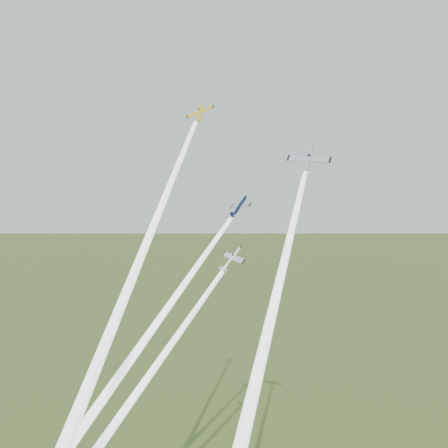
# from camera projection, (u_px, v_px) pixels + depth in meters

# --- Properties ---
(plane_yellow) EXTENTS (9.15, 6.59, 7.75)m
(plane_yellow) POSITION_uv_depth(u_px,v_px,m) (199.00, 113.00, 125.28)
(plane_yellow) COLOR yellow
(smoke_trail_yellow) EXTENTS (14.16, 50.24, 56.42)m
(smoke_trail_yellow) POSITION_uv_depth(u_px,v_px,m) (139.00, 261.00, 103.07)
(smoke_trail_yellow) COLOR white
(plane_navy) EXTENTS (7.77, 7.38, 6.32)m
(plane_navy) POSITION_uv_depth(u_px,v_px,m) (239.00, 207.00, 120.29)
(plane_navy) COLOR #0B1633
(smoke_trail_navy) EXTENTS (17.47, 44.04, 50.62)m
(smoke_trail_navy) POSITION_uv_depth(u_px,v_px,m) (138.00, 349.00, 108.81)
(smoke_trail_navy) COLOR white
(plane_silver_right) EXTENTS (9.64, 8.65, 7.84)m
(plane_silver_right) POSITION_uv_depth(u_px,v_px,m) (308.00, 160.00, 108.35)
(plane_silver_right) COLOR silver
(smoke_trail_silver_right) EXTENTS (11.78, 41.00, 45.83)m
(smoke_trail_silver_right) POSITION_uv_depth(u_px,v_px,m) (273.00, 310.00, 90.12)
(smoke_trail_silver_right) COLOR white
(plane_silver_low) EXTENTS (9.54, 7.99, 7.06)m
(plane_silver_low) POSITION_uv_depth(u_px,v_px,m) (231.00, 259.00, 114.11)
(plane_silver_low) COLOR #B0B9BE
(smoke_trail_silver_low) EXTENTS (19.14, 44.24, 51.41)m
(smoke_trail_silver_low) POSITION_uv_depth(u_px,v_px,m) (120.00, 417.00, 103.14)
(smoke_trail_silver_low) COLOR white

